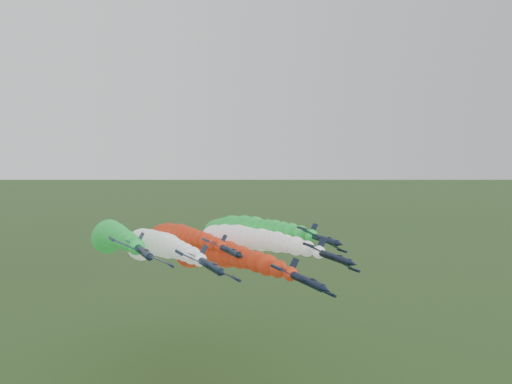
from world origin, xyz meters
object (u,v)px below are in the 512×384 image
jet_outer_right (232,230)px  jet_trail (169,237)px  jet_lead (205,253)px  jet_inner_right (228,240)px  jet_inner_left (148,244)px  jet_outer_left (109,236)px

jet_outer_right → jet_trail: (-16.86, 8.25, -2.31)m
jet_lead → jet_trail: jet_lead is taller
jet_outer_right → jet_inner_right: bearing=-118.4°
jet_inner_left → jet_outer_left: (-8.89, 6.53, 1.82)m
jet_lead → jet_trail: 26.42m
jet_outer_left → jet_trail: size_ratio=1.01×
jet_inner_right → jet_trail: 21.77m
jet_lead → jet_inner_right: jet_inner_right is taller
jet_outer_right → jet_trail: 18.91m
jet_inner_left → jet_inner_right: jet_inner_left is taller
jet_outer_right → jet_trail: size_ratio=1.00×
jet_lead → jet_inner_left: 16.45m
jet_inner_left → jet_outer_left: jet_outer_left is taller
jet_inner_left → jet_inner_right: bearing=-9.6°
jet_lead → jet_outer_left: size_ratio=1.00×
jet_lead → jet_trail: size_ratio=1.01×
jet_inner_right → jet_trail: jet_inner_right is taller
jet_trail → jet_inner_right: bearing=-58.7°
jet_outer_left → jet_outer_right: bearing=0.2°
jet_outer_right → jet_outer_left: bearing=-179.8°
jet_lead → jet_outer_right: (15.34, 18.13, 2.09)m
jet_inner_right → jet_trail: size_ratio=1.00×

